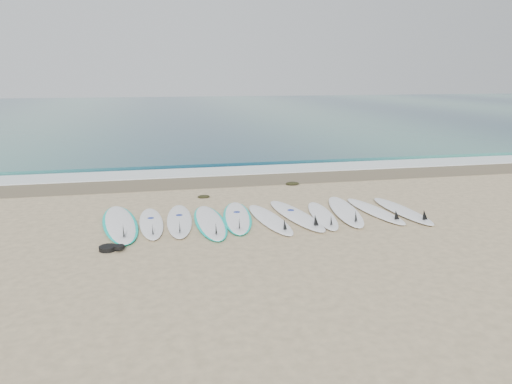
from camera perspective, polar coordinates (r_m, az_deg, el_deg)
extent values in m
plane|color=tan|center=(10.95, 1.33, -3.07)|extent=(120.00, 120.00, 0.00)
cube|color=#265C60|center=(42.87, -9.30, 9.07)|extent=(120.00, 55.00, 0.03)
cube|color=brown|center=(14.84, -2.48, 1.33)|extent=(120.00, 1.80, 0.01)
cube|color=silver|center=(16.19, -3.36, 2.39)|extent=(120.00, 1.40, 0.04)
cube|color=#265C60|center=(17.64, -4.15, 3.38)|extent=(120.00, 1.00, 0.10)
ellipsoid|color=white|center=(10.84, -15.30, -3.44)|extent=(0.91, 2.94, 0.09)
ellipsoid|color=#00CBB4|center=(10.84, -15.30, -3.48)|extent=(1.02, 2.97, 0.07)
cone|color=black|center=(9.78, -14.92, -4.21)|extent=(0.28, 0.33, 0.31)
ellipsoid|color=white|center=(10.74, -11.89, -3.46)|extent=(0.53, 2.37, 0.08)
cone|color=black|center=(9.88, -11.75, -4.11)|extent=(0.20, 0.26, 0.25)
cylinder|color=navy|center=(10.95, -11.94, -2.92)|extent=(0.14, 0.14, 0.01)
ellipsoid|color=white|center=(10.81, -8.75, -3.19)|extent=(0.69, 2.58, 0.08)
cone|color=black|center=(9.88, -8.73, -3.89)|extent=(0.23, 0.28, 0.27)
cylinder|color=navy|center=(11.04, -8.77, -2.62)|extent=(0.16, 0.16, 0.01)
ellipsoid|color=white|center=(10.62, -5.29, -3.38)|extent=(0.56, 2.61, 0.08)
ellipsoid|color=#00CBB4|center=(10.63, -5.28, -3.41)|extent=(0.65, 2.63, 0.06)
cone|color=black|center=(9.67, -4.60, -4.11)|extent=(0.22, 0.28, 0.28)
ellipsoid|color=white|center=(10.93, -2.16, -2.86)|extent=(0.87, 2.60, 0.08)
ellipsoid|color=#00CBB4|center=(10.93, -2.16, -2.89)|extent=(0.96, 2.63, 0.06)
cone|color=black|center=(10.00, -1.92, -3.52)|extent=(0.25, 0.30, 0.27)
cylinder|color=navy|center=(11.16, -2.22, -2.30)|extent=(0.17, 0.17, 0.01)
ellipsoid|color=white|center=(10.77, 1.54, -3.10)|extent=(0.75, 2.51, 0.08)
cone|color=black|center=(9.93, 3.29, -3.70)|extent=(0.23, 0.28, 0.26)
ellipsoid|color=white|center=(11.10, 4.53, -2.63)|extent=(0.89, 2.73, 0.09)
cone|color=black|center=(10.21, 6.82, -3.20)|extent=(0.26, 0.31, 0.29)
cylinder|color=navy|center=(11.31, 4.00, -2.08)|extent=(0.17, 0.17, 0.01)
ellipsoid|color=white|center=(11.17, 7.59, -2.64)|extent=(0.79, 2.35, 0.07)
cone|color=black|center=(10.34, 8.58, -3.20)|extent=(0.23, 0.27, 0.25)
ellipsoid|color=white|center=(11.58, 10.13, -2.13)|extent=(1.00, 2.73, 0.09)
cone|color=black|center=(10.62, 11.33, -2.71)|extent=(0.27, 0.32, 0.29)
ellipsoid|color=white|center=(11.74, 13.35, -2.09)|extent=(0.72, 2.42, 0.08)
cone|color=black|center=(11.00, 15.73, -2.52)|extent=(0.23, 0.27, 0.25)
ellipsoid|color=white|center=(11.91, 16.29, -2.04)|extent=(0.61, 2.47, 0.08)
cone|color=black|center=(11.15, 18.69, -2.49)|extent=(0.22, 0.27, 0.26)
ellipsoid|color=black|center=(12.85, -6.00, -0.51)|extent=(0.32, 0.25, 0.06)
ellipsoid|color=black|center=(14.31, 4.18, 0.99)|extent=(0.40, 0.31, 0.08)
cylinder|color=black|center=(9.41, -16.57, -6.18)|extent=(0.32, 0.32, 0.08)
cylinder|color=black|center=(9.28, -15.38, -6.09)|extent=(0.20, 0.20, 0.06)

